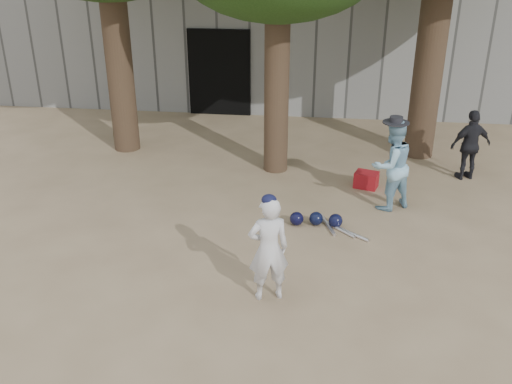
# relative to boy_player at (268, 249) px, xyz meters

# --- Properties ---
(ground) EXTENTS (70.00, 70.00, 0.00)m
(ground) POSITION_rel_boy_player_xyz_m (-0.92, 0.25, -0.73)
(ground) COLOR #937C5E
(ground) RESTS_ON ground
(boy_player) EXTENTS (0.62, 0.50, 1.47)m
(boy_player) POSITION_rel_boy_player_xyz_m (0.00, 0.00, 0.00)
(boy_player) COLOR silver
(boy_player) RESTS_ON ground
(spectator_blue) EXTENTS (0.98, 0.93, 1.59)m
(spectator_blue) POSITION_rel_boy_player_xyz_m (1.80, 2.94, 0.06)
(spectator_blue) COLOR #8ABCD6
(spectator_blue) RESTS_ON ground
(spectator_dark) EXTENTS (0.87, 0.57, 1.38)m
(spectator_dark) POSITION_rel_boy_player_xyz_m (3.44, 4.44, -0.04)
(spectator_dark) COLOR black
(spectator_dark) RESTS_ON ground
(red_bag) EXTENTS (0.50, 0.43, 0.30)m
(red_bag) POSITION_rel_boy_player_xyz_m (1.47, 3.76, -0.58)
(red_bag) COLOR maroon
(red_bag) RESTS_ON ground
(back_building) EXTENTS (16.00, 5.24, 3.00)m
(back_building) POSITION_rel_boy_player_xyz_m (-0.92, 10.58, 0.77)
(back_building) COLOR gray
(back_building) RESTS_ON ground
(helmet_row) EXTENTS (0.87, 0.27, 0.23)m
(helmet_row) POSITION_rel_boy_player_xyz_m (0.58, 2.10, -0.62)
(helmet_row) COLOR black
(helmet_row) RESTS_ON ground
(bat_pile) EXTENTS (0.81, 0.83, 0.06)m
(bat_pile) POSITION_rel_boy_player_xyz_m (0.95, 1.98, -0.71)
(bat_pile) COLOR silver
(bat_pile) RESTS_ON ground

